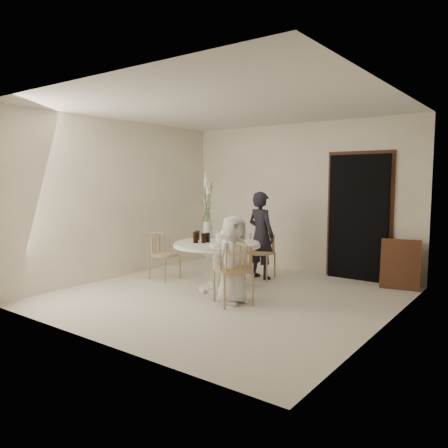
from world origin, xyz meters
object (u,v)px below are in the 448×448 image
Objects in this scene: flower_vase at (208,211)px; girl at (261,235)px; chair_far at (263,245)px; birthday_cake at (223,237)px; boy at (234,260)px; table at (217,250)px; chair_left at (160,248)px; chair_right at (237,264)px.

girl is at bearing 50.59° from flower_vase.
chair_far is 3.82× the size of birthday_cake.
girl is at bearing 27.27° from boy.
table is 1.06m from girl.
chair_left is at bearing -152.14° from chair_far.
chair_far is at bearing 52.92° from flower_vase.
flower_vase reaches higher than girl.
birthday_cake reaches higher than table.
boy is at bearing -36.14° from flower_vase.
chair_right is at bearing -80.17° from chair_far.
chair_right reaches higher than chair_far.
chair_far is 1.08× the size of chair_left.
chair_left is 3.53× the size of birthday_cake.
chair_right is (0.78, -0.58, -0.05)m from table.
chair_far is 0.80× the size of flower_vase.
boy reaches higher than birthday_cake.
birthday_cake is (1.16, 0.24, 0.27)m from chair_left.
girl is at bearing -51.59° from chair_left.
chair_left is 0.66× the size of boy.
flower_vase is at bearing 62.83° from girl.
chair_far is 0.98× the size of chair_right.
chair_far is 0.91m from birthday_cake.
birthday_cake is at bearing 86.94° from girl.
girl is at bearing -125.61° from chair_right.
boy is at bearing -82.90° from chair_far.
boy is at bearing -96.65° from chair_right.
girl is 1.61m from boy.
chair_right reaches higher than table.
chair_right is 3.90× the size of birthday_cake.
chair_far is at bearing 75.87° from birthday_cake.
table is 1.10× the size of boy.
flower_vase reaches higher than chair_left.
birthday_cake is at bearing -114.97° from chair_far.
birthday_cake is (-0.73, 0.72, 0.18)m from boy.
boy is at bearing -44.67° from birthday_cake.
flower_vase is (0.79, 0.32, 0.66)m from chair_left.
chair_right is at bearing 123.53° from girl.
table is at bearing -93.56° from chair_right.
flower_vase reaches higher than chair_far.
table is at bearing -36.26° from flower_vase.
girl is 1.02m from flower_vase.
birthday_cake is (-0.07, 0.24, 0.17)m from table.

